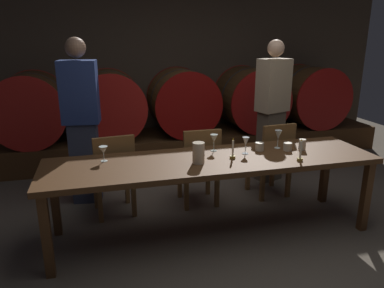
% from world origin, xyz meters
% --- Properties ---
extents(ground_plane, '(8.99, 8.99, 0.00)m').
position_xyz_m(ground_plane, '(0.00, 0.00, 0.00)').
color(ground_plane, brown).
extents(back_wall, '(6.92, 0.24, 2.70)m').
position_xyz_m(back_wall, '(0.00, 3.05, 1.35)').
color(back_wall, '#473A2D').
rests_on(back_wall, ground).
extents(barrel_shelf, '(6.22, 0.90, 0.37)m').
position_xyz_m(barrel_shelf, '(0.00, 2.50, 0.19)').
color(barrel_shelf, '#4C2D16').
rests_on(barrel_shelf, ground).
extents(wine_barrel_far_left, '(0.97, 0.88, 0.97)m').
position_xyz_m(wine_barrel_far_left, '(-2.13, 2.50, 0.85)').
color(wine_barrel_far_left, '#513319').
rests_on(wine_barrel_far_left, barrel_shelf).
extents(wine_barrel_left, '(0.97, 0.88, 0.97)m').
position_xyz_m(wine_barrel_left, '(-1.08, 2.50, 0.85)').
color(wine_barrel_left, brown).
rests_on(wine_barrel_left, barrel_shelf).
extents(wine_barrel_center, '(0.97, 0.88, 0.97)m').
position_xyz_m(wine_barrel_center, '(-0.01, 2.50, 0.85)').
color(wine_barrel_center, brown).
rests_on(wine_barrel_center, barrel_shelf).
extents(wine_barrel_right, '(0.97, 0.88, 0.97)m').
position_xyz_m(wine_barrel_right, '(1.09, 2.50, 0.85)').
color(wine_barrel_right, '#513319').
rests_on(wine_barrel_right, barrel_shelf).
extents(wine_barrel_far_right, '(0.97, 0.88, 0.97)m').
position_xyz_m(wine_barrel_far_right, '(2.14, 2.50, 0.85)').
color(wine_barrel_far_right, '#513319').
rests_on(wine_barrel_far_right, barrel_shelf).
extents(dining_table, '(3.00, 0.77, 0.74)m').
position_xyz_m(dining_table, '(-0.28, 0.19, 0.68)').
color(dining_table, '#4C2D16').
rests_on(dining_table, ground).
extents(chair_left, '(0.44, 0.44, 0.88)m').
position_xyz_m(chair_left, '(-1.14, 0.76, 0.49)').
color(chair_left, brown).
rests_on(chair_left, ground).
extents(chair_center, '(0.40, 0.40, 0.88)m').
position_xyz_m(chair_center, '(-0.23, 0.78, 0.49)').
color(chair_center, brown).
rests_on(chair_center, ground).
extents(chair_right, '(0.43, 0.43, 0.88)m').
position_xyz_m(chair_right, '(0.64, 0.80, 0.49)').
color(chair_right, brown).
rests_on(chair_right, ground).
extents(guest_left, '(0.41, 0.29, 1.79)m').
position_xyz_m(guest_left, '(-1.43, 1.21, 0.92)').
color(guest_left, '#33384C').
rests_on(guest_left, ground).
extents(guest_right, '(0.44, 0.35, 1.76)m').
position_xyz_m(guest_right, '(0.84, 1.28, 0.91)').
color(guest_right, brown).
rests_on(guest_right, ground).
extents(candle_left, '(0.05, 0.05, 0.19)m').
position_xyz_m(candle_left, '(-0.10, 0.14, 0.79)').
color(candle_left, olive).
rests_on(candle_left, dining_table).
extents(candle_right, '(0.05, 0.05, 0.21)m').
position_xyz_m(candle_right, '(0.45, -0.07, 0.80)').
color(candle_right, olive).
rests_on(candle_right, dining_table).
extents(pitcher, '(0.11, 0.11, 0.19)m').
position_xyz_m(pitcher, '(-0.43, 0.11, 0.83)').
color(pitcher, beige).
rests_on(pitcher, dining_table).
extents(wine_glass_far_left, '(0.08, 0.08, 0.14)m').
position_xyz_m(wine_glass_far_left, '(-1.23, 0.36, 0.84)').
color(wine_glass_far_left, silver).
rests_on(wine_glass_far_left, dining_table).
extents(wine_glass_center_left, '(0.07, 0.07, 0.16)m').
position_xyz_m(wine_glass_center_left, '(-0.20, 0.40, 0.86)').
color(wine_glass_center_left, silver).
rests_on(wine_glass_center_left, dining_table).
extents(wine_glass_center_right, '(0.06, 0.06, 0.16)m').
position_xyz_m(wine_glass_center_right, '(0.06, 0.24, 0.85)').
color(wine_glass_center_right, white).
rests_on(wine_glass_center_right, dining_table).
extents(wine_glass_far_right, '(0.07, 0.07, 0.18)m').
position_xyz_m(wine_glass_far_right, '(0.44, 0.33, 0.87)').
color(wine_glass_far_right, silver).
rests_on(wine_glass_far_right, dining_table).
extents(cup_left, '(0.08, 0.08, 0.08)m').
position_xyz_m(cup_left, '(0.23, 0.31, 0.78)').
color(cup_left, beige).
rests_on(cup_left, dining_table).
extents(cup_center, '(0.08, 0.08, 0.08)m').
position_xyz_m(cup_center, '(0.49, 0.23, 0.78)').
color(cup_center, beige).
rests_on(cup_center, dining_table).
extents(cup_right, '(0.07, 0.07, 0.11)m').
position_xyz_m(cup_right, '(0.64, 0.22, 0.79)').
color(cup_right, beige).
rests_on(cup_right, dining_table).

